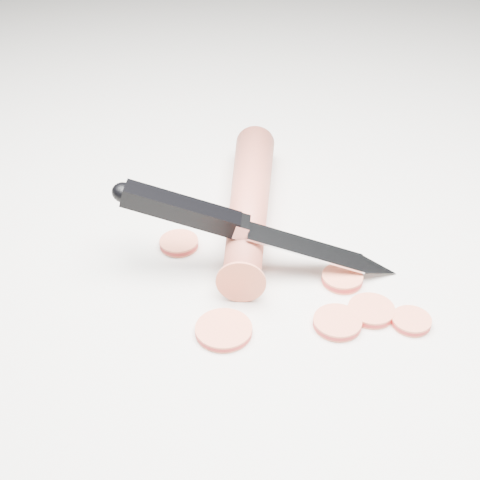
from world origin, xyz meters
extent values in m
plane|color=silver|center=(0.00, 0.00, 0.00)|extent=(2.40, 2.40, 0.00)
cylinder|color=#C4513D|center=(-0.02, 0.05, 0.02)|extent=(0.09, 0.21, 0.03)
cylinder|color=#EE6D4B|center=(-0.07, -0.08, 0.00)|extent=(0.04, 0.04, 0.01)
cylinder|color=#EE6D4B|center=(0.06, -0.11, 0.00)|extent=(0.03, 0.03, 0.01)
cylinder|color=#EE6D4B|center=(0.03, -0.05, 0.00)|extent=(0.03, 0.03, 0.01)
cylinder|color=#EE6D4B|center=(-0.08, 0.02, 0.00)|extent=(0.03, 0.03, 0.01)
cylinder|color=#EE6D4B|center=(0.04, -0.09, 0.00)|extent=(0.03, 0.03, 0.01)
cylinder|color=#EE6D4B|center=(0.01, -0.10, 0.00)|extent=(0.03, 0.03, 0.01)
camera|label=1|loc=(-0.14, -0.42, 0.34)|focal=50.00mm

